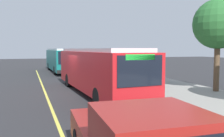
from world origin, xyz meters
TOP-DOWN VIEW (x-y plane):
  - ground_plane at (0.00, 0.00)m, footprint 120.00×120.00m
  - sidewalk_curb at (0.00, 6.00)m, footprint 44.00×6.40m
  - lane_stripe_center at (0.00, -2.20)m, footprint 36.00×0.14m
  - transit_bus_main at (1.30, 1.01)m, footprint 11.85×3.15m
  - transit_bus_second at (-14.97, 0.75)m, footprint 11.77×2.76m
  - bus_shelter at (-1.49, 6.09)m, footprint 2.90×1.60m
  - waiting_bench at (-1.07, 5.90)m, footprint 1.60×0.48m
  - route_sign_post at (0.58, 3.62)m, footprint 0.44×0.08m
  - pedestrian_commuter at (-3.17, 3.94)m, footprint 0.24×0.40m
  - street_tree_upstreet at (3.80, 8.43)m, footprint 3.23×3.23m

SIDE VIEW (x-z plane):
  - ground_plane at x=0.00m, z-range 0.00..0.00m
  - lane_stripe_center at x=0.00m, z-range 0.00..0.01m
  - sidewalk_curb at x=0.00m, z-range 0.00..0.15m
  - waiting_bench at x=-1.07m, z-range 0.16..1.11m
  - pedestrian_commuter at x=-3.17m, z-range 0.27..1.96m
  - transit_bus_second at x=-14.97m, z-range 0.14..3.09m
  - transit_bus_main at x=1.30m, z-range 0.14..3.09m
  - bus_shelter at x=-1.49m, z-range 0.68..3.16m
  - route_sign_post at x=0.58m, z-range 0.56..3.36m
  - street_tree_upstreet at x=3.80m, z-range 1.50..7.49m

